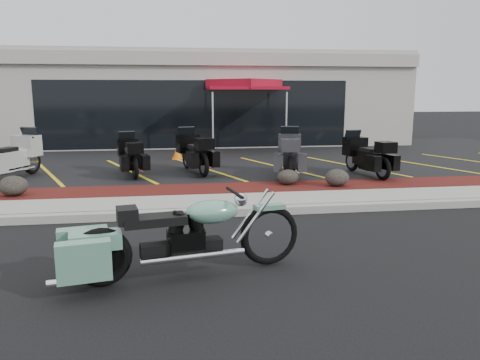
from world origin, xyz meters
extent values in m
plane|color=black|center=(0.00, 0.00, 0.00)|extent=(90.00, 90.00, 0.00)
cube|color=gray|center=(0.00, 0.90, 0.07)|extent=(24.00, 0.25, 0.15)
cube|color=gray|center=(0.00, 1.60, 0.07)|extent=(24.00, 1.20, 0.15)
cube|color=#3C120D|center=(0.00, 2.80, 0.08)|extent=(24.00, 1.20, 0.16)
cube|color=black|center=(0.00, 8.20, 0.07)|extent=(26.00, 9.60, 0.15)
cube|color=#A09A91|center=(0.00, 14.50, 2.00)|extent=(18.00, 8.00, 4.00)
cube|color=black|center=(0.00, 10.52, 1.50)|extent=(12.00, 0.06, 2.60)
cube|color=#A09A91|center=(0.00, 10.49, 3.60)|extent=(18.00, 0.30, 0.50)
ellipsoid|color=black|center=(-4.37, 2.60, 0.38)|extent=(0.61, 0.51, 0.43)
ellipsoid|color=black|center=(1.77, 2.96, 0.34)|extent=(0.52, 0.43, 0.37)
ellipsoid|color=black|center=(2.88, 2.61, 0.36)|extent=(0.57, 0.48, 0.41)
cone|color=orange|center=(-0.80, 7.78, 0.38)|extent=(0.38, 0.38, 0.46)
cylinder|color=silver|center=(0.60, 8.73, 1.25)|extent=(0.06, 0.06, 2.20)
cylinder|color=silver|center=(3.28, 8.96, 1.25)|extent=(0.06, 0.06, 2.20)
cylinder|color=silver|center=(0.38, 11.40, 1.25)|extent=(0.06, 0.06, 2.20)
cylinder|color=silver|center=(3.05, 11.63, 1.25)|extent=(0.06, 0.06, 2.20)
cube|color=maroon|center=(1.83, 10.18, 2.50)|extent=(3.11, 3.11, 0.11)
cube|color=maroon|center=(1.83, 10.18, 2.66)|extent=(2.97, 2.97, 0.34)
camera|label=1|loc=(-0.97, -7.83, 2.36)|focal=35.00mm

